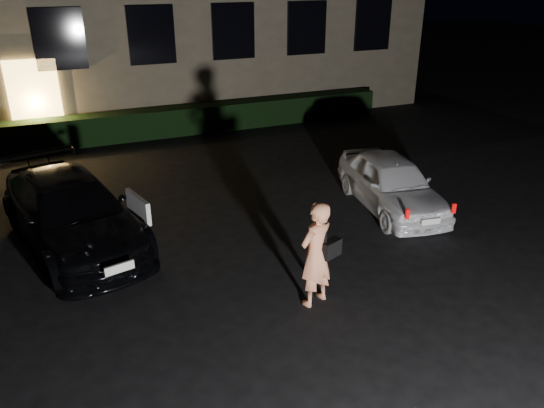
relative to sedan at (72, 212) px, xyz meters
name	(u,v)px	position (x,y,z in m)	size (l,w,h in m)	color
ground	(317,322)	(3.09, -4.03, -0.65)	(80.00, 80.00, 0.00)	black
hedge	(162,123)	(3.09, 6.47, -0.23)	(15.00, 0.70, 0.85)	black
sedan	(72,212)	(0.00, 0.00, 0.00)	(2.81, 4.80, 1.31)	black
hatch	(391,183)	(6.48, -0.96, -0.07)	(1.88, 3.60, 1.17)	white
man	(316,254)	(3.30, -3.53, 0.21)	(0.80, 0.61, 1.72)	#E0865F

